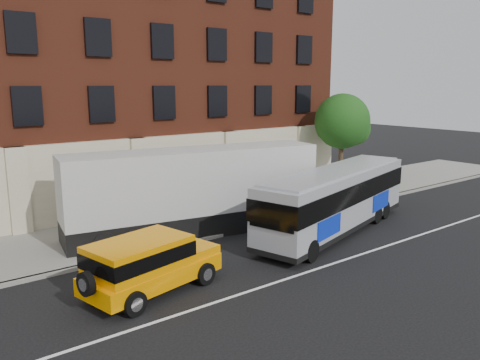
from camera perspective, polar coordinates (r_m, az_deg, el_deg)
ground at (r=17.31m, az=5.95°, el=-12.35°), size 120.00×120.00×0.00m
sidewalk at (r=24.20m, az=-8.88°, el=-5.29°), size 60.00×6.00×0.15m
kerb at (r=21.72m, az=-5.05°, el=-7.13°), size 60.00×0.25×0.15m
lane_line at (r=17.64m, az=4.81°, el=-11.84°), size 60.00×0.12×0.01m
building at (r=30.42m, az=-16.69°, el=12.07°), size 30.00×12.10×15.00m
street_tree at (r=32.34m, az=12.09°, el=6.58°), size 3.60×3.60×6.20m
city_bus at (r=23.12m, az=11.30°, el=-2.06°), size 11.29×5.21×3.03m
yellow_suv at (r=16.53m, az=-11.00°, el=-9.53°), size 5.19×2.99×1.93m
shipping_container at (r=22.54m, az=-5.36°, el=-1.44°), size 12.23×4.48×4.00m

